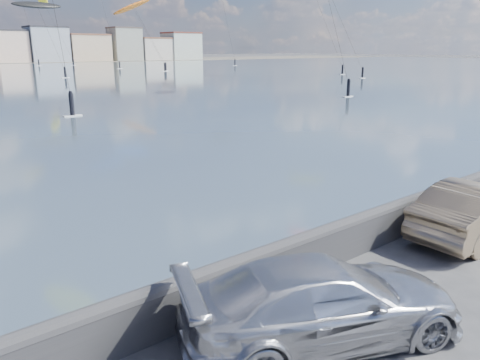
# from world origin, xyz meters

# --- Properties ---
(seawall) EXTENTS (400.00, 0.36, 1.08)m
(seawall) POSITION_xyz_m (0.00, 2.70, 0.58)
(seawall) COLOR #28282B
(seawall) RESTS_ON ground
(car_silver) EXTENTS (5.67, 3.93, 1.52)m
(car_silver) POSITION_xyz_m (0.30, 0.76, 0.76)
(car_silver) COLOR #B9BBC1
(car_silver) RESTS_ON ground
(car_champagne) EXTENTS (4.84, 1.72, 1.59)m
(car_champagne) POSITION_xyz_m (7.38, 1.28, 0.80)
(car_champagne) COLOR tan
(car_champagne) RESTS_ON ground
(kitesurfer_6) EXTENTS (10.48, 18.52, 17.67)m
(kitesurfer_6) POSITION_xyz_m (50.58, 107.07, 14.82)
(kitesurfer_6) COLOR orange
(kitesurfer_6) RESTS_ON ground
(kitesurfer_13) EXTENTS (7.06, 19.15, 22.53)m
(kitesurfer_13) POSITION_xyz_m (45.22, 157.95, 19.73)
(kitesurfer_13) COLOR yellow
(kitesurfer_13) RESTS_ON ground
(kitesurfer_16) EXTENTS (8.85, 7.96, 13.49)m
(kitesurfer_16) POSITION_xyz_m (22.34, 88.31, 12.43)
(kitesurfer_16) COLOR black
(kitesurfer_16) RESTS_ON ground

